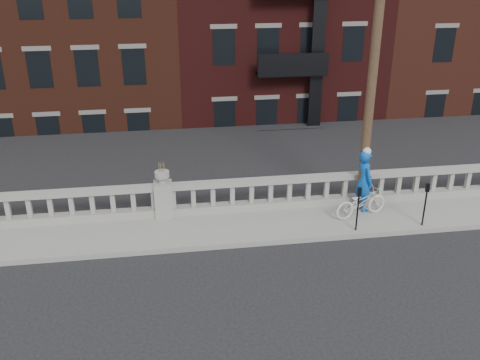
# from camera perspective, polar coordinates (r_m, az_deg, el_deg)

# --- Properties ---
(ground) EXTENTS (120.00, 120.00, 0.00)m
(ground) POSITION_cam_1_polar(r_m,az_deg,el_deg) (13.50, -7.67, -11.94)
(ground) COLOR black
(ground) RESTS_ON ground
(sidewalk) EXTENTS (32.00, 2.20, 0.15)m
(sidewalk) POSITION_cam_1_polar(r_m,az_deg,el_deg) (16.00, -7.97, -5.50)
(sidewalk) COLOR #98968D
(sidewalk) RESTS_ON ground
(balustrade) EXTENTS (28.00, 0.34, 1.03)m
(balustrade) POSITION_cam_1_polar(r_m,az_deg,el_deg) (16.59, -8.14, -2.21)
(balustrade) COLOR #98968D
(balustrade) RESTS_ON sidewalk
(planter_pedestal) EXTENTS (0.55, 0.55, 1.76)m
(planter_pedestal) POSITION_cam_1_polar(r_m,az_deg,el_deg) (16.51, -8.18, -1.62)
(planter_pedestal) COLOR #98968D
(planter_pedestal) RESTS_ON sidewalk
(lower_level) EXTENTS (80.00, 44.00, 20.80)m
(lower_level) POSITION_cam_1_polar(r_m,az_deg,el_deg) (34.45, -7.98, 14.78)
(lower_level) COLOR #605E59
(lower_level) RESTS_ON ground
(utility_pole) EXTENTS (1.60, 0.28, 10.00)m
(utility_pole) POSITION_cam_1_polar(r_m,az_deg,el_deg) (16.03, 14.26, 13.71)
(utility_pole) COLOR #422D1E
(utility_pole) RESTS_ON sidewalk
(parking_meter_c) EXTENTS (0.10, 0.09, 1.36)m
(parking_meter_c) POSITION_cam_1_polar(r_m,az_deg,el_deg) (15.78, 12.50, -2.54)
(parking_meter_c) COLOR black
(parking_meter_c) RESTS_ON sidewalk
(parking_meter_d) EXTENTS (0.10, 0.09, 1.36)m
(parking_meter_d) POSITION_cam_1_polar(r_m,az_deg,el_deg) (16.61, 19.21, -1.99)
(parking_meter_d) COLOR black
(parking_meter_d) RESTS_ON sidewalk
(bicycle) EXTENTS (1.87, 1.07, 0.93)m
(bicycle) POSITION_cam_1_polar(r_m,az_deg,el_deg) (16.82, 12.79, -2.31)
(bicycle) COLOR silver
(bicycle) RESTS_ON sidewalk
(cyclist) EXTENTS (0.60, 0.79, 1.97)m
(cyclist) POSITION_cam_1_polar(r_m,az_deg,el_deg) (17.05, 13.09, -0.05)
(cyclist) COLOR blue
(cyclist) RESTS_ON sidewalk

